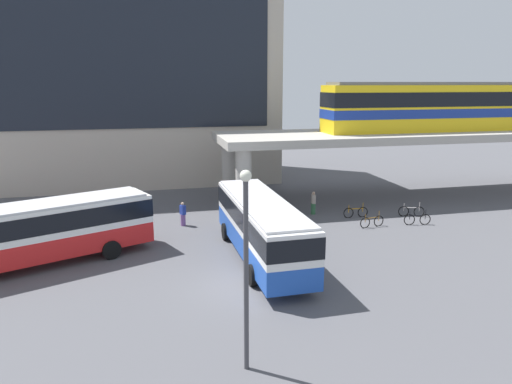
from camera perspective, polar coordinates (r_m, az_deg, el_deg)
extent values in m
plane|color=#515156|center=(31.12, -5.52, -3.82)|extent=(120.00, 120.00, 0.00)
cube|color=#B2A899|center=(45.84, -16.84, 13.74)|extent=(28.72, 11.00, 19.86)
cube|color=black|center=(40.33, -17.35, 15.26)|extent=(25.85, 0.10, 11.12)
cube|color=#ADA89E|center=(40.26, 19.79, 6.61)|extent=(33.39, 7.37, 0.60)
cylinder|color=#ADA89E|center=(32.00, -1.52, 1.06)|extent=(1.10, 1.10, 4.69)
cylinder|color=#ADA89E|center=(37.56, -3.36, 2.86)|extent=(1.10, 1.10, 4.69)
cube|color=yellow|center=(40.51, 20.91, 9.55)|extent=(18.28, 2.90, 3.60)
cube|color=navy|center=(40.53, 20.87, 9.04)|extent=(18.34, 2.96, 0.70)
cube|color=black|center=(40.48, 21.00, 10.56)|extent=(18.34, 2.96, 1.10)
cube|color=slate|center=(40.46, 21.14, 12.26)|extent=(17.55, 2.61, 0.24)
cube|color=#1E4CB2|center=(24.56, 0.62, -5.89)|extent=(2.69, 11.04, 1.10)
cube|color=silver|center=(24.17, 0.63, -2.97)|extent=(2.69, 11.04, 1.50)
cube|color=black|center=(24.15, 0.63, -2.80)|extent=(2.73, 11.08, 0.96)
cube|color=silver|center=(23.95, 0.63, -1.11)|extent=(2.55, 10.49, 0.12)
cylinder|color=black|center=(27.73, -3.79, -4.85)|extent=(0.30, 1.00, 1.00)
cylinder|color=black|center=(28.27, 1.21, -4.47)|extent=(0.30, 1.00, 1.00)
cylinder|color=black|center=(21.69, -0.47, -10.12)|extent=(0.30, 1.00, 1.00)
cylinder|color=black|center=(22.38, 5.84, -9.43)|extent=(0.30, 1.00, 1.00)
cube|color=red|center=(26.16, -24.64, -5.93)|extent=(11.11, 6.58, 1.10)
cube|color=white|center=(25.79, -24.91, -3.20)|extent=(11.11, 6.58, 1.50)
cube|color=black|center=(25.77, -24.93, -3.04)|extent=(11.16, 6.63, 0.96)
cube|color=silver|center=(25.59, -25.09, -1.45)|extent=(10.55, 6.25, 0.12)
cylinder|color=black|center=(25.91, -17.24, -6.76)|extent=(1.03, 0.65, 1.00)
cylinder|color=black|center=(28.17, -18.95, -5.27)|extent=(1.03, 0.65, 1.00)
torus|color=black|center=(32.56, 19.95, -3.18)|extent=(0.74, 0.19, 0.74)
torus|color=black|center=(32.17, 18.23, -3.24)|extent=(0.74, 0.19, 0.74)
cylinder|color=black|center=(32.29, 19.13, -2.73)|extent=(1.04, 0.24, 0.05)
cylinder|color=black|center=(32.09, 18.26, -2.73)|extent=(0.04, 0.04, 0.55)
cylinder|color=black|center=(32.47, 20.00, -2.58)|extent=(0.04, 0.04, 0.65)
torus|color=black|center=(33.16, 12.90, -2.41)|extent=(0.74, 0.07, 0.74)
torus|color=black|center=(32.73, 11.23, -2.54)|extent=(0.74, 0.07, 0.74)
cylinder|color=orange|center=(32.87, 12.10, -2.01)|extent=(1.05, 0.07, 0.05)
cylinder|color=orange|center=(32.65, 11.26, -2.03)|extent=(0.04, 0.04, 0.55)
cylinder|color=orange|center=(33.07, 12.93, -1.83)|extent=(0.04, 0.04, 0.65)
torus|color=black|center=(34.36, 19.29, -2.29)|extent=(0.72, 0.29, 0.74)
torus|color=black|center=(34.11, 17.58, -2.27)|extent=(0.72, 0.29, 0.74)
cylinder|color=silver|center=(34.16, 18.47, -1.83)|extent=(1.01, 0.38, 0.05)
cylinder|color=silver|center=(34.03, 17.62, -1.78)|extent=(0.04, 0.04, 0.55)
cylinder|color=silver|center=(34.27, 19.34, -1.72)|extent=(0.04, 0.04, 0.65)
torus|color=black|center=(31.32, 14.75, -3.45)|extent=(0.74, 0.17, 0.74)
torus|color=black|center=(30.72, 13.18, -3.68)|extent=(0.74, 0.17, 0.74)
cylinder|color=#996626|center=(30.94, 14.00, -3.07)|extent=(1.05, 0.21, 0.05)
cylinder|color=#996626|center=(30.63, 13.21, -3.15)|extent=(0.04, 0.04, 0.55)
cylinder|color=#996626|center=(31.22, 14.79, -2.83)|extent=(0.04, 0.04, 0.65)
cylinder|color=#724C8C|center=(30.76, -8.89, -3.39)|extent=(0.32, 0.32, 0.76)
cube|color=navy|center=(30.58, -8.94, -2.16)|extent=(0.41, 0.47, 0.60)
sphere|color=tan|center=(30.47, -8.97, -1.43)|extent=(0.21, 0.21, 0.21)
cylinder|color=#33663F|center=(33.26, 7.00, -2.03)|extent=(0.32, 0.32, 0.79)
cube|color=gray|center=(33.08, 7.03, -0.84)|extent=(0.31, 0.43, 0.63)
sphere|color=tan|center=(32.98, 7.05, -0.13)|extent=(0.21, 0.21, 0.21)
cylinder|color=#3F3F44|center=(14.78, -1.21, -10.59)|extent=(0.16, 0.16, 6.26)
sphere|color=silver|center=(13.78, -1.28, 1.99)|extent=(0.36, 0.36, 0.36)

